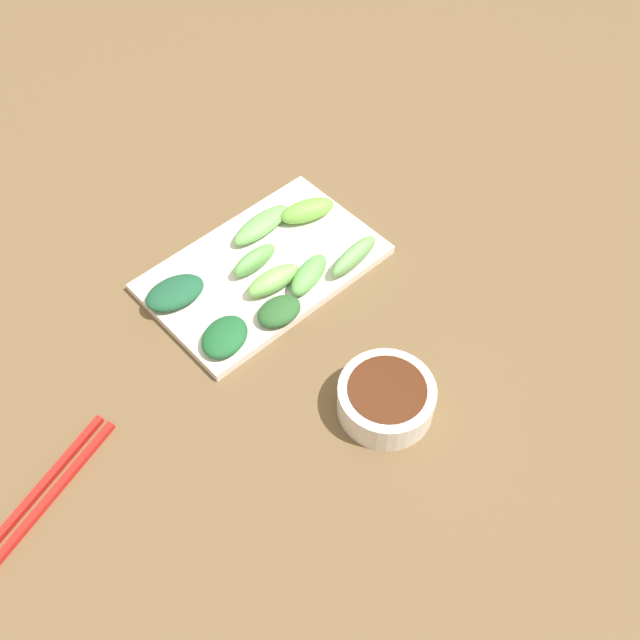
{
  "coord_description": "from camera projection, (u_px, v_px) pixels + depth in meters",
  "views": [
    {
      "loc": [
        -0.38,
        0.33,
        0.72
      ],
      "look_at": [
        -0.01,
        -0.01,
        0.05
      ],
      "focal_mm": 40.38,
      "sensor_mm": 36.0,
      "label": 1
    }
  ],
  "objects": [
    {
      "name": "broccoli_leafy_0",
      "position": [
        225.0,
        337.0,
        0.83
      ],
      "size": [
        0.07,
        0.08,
        0.02
      ],
      "primitive_type": "ellipsoid",
      "rotation": [
        0.0,
        0.0,
        0.34
      ],
      "color": "#1D5A2D",
      "rests_on": "serving_plate"
    },
    {
      "name": "broccoli_stalk_2",
      "position": [
        309.0,
        275.0,
        0.89
      ],
      "size": [
        0.05,
        0.08,
        0.03
      ],
      "primitive_type": "ellipsoid",
      "rotation": [
        0.0,
        0.0,
        0.31
      ],
      "color": "#60AD50",
      "rests_on": "serving_plate"
    },
    {
      "name": "broccoli_leafy_6",
      "position": [
        175.0,
        293.0,
        0.87
      ],
      "size": [
        0.06,
        0.08,
        0.02
      ],
      "primitive_type": "ellipsoid",
      "rotation": [
        0.0,
        0.0,
        -0.18
      ],
      "color": "#1C5333",
      "rests_on": "serving_plate"
    },
    {
      "name": "broccoli_leafy_7",
      "position": [
        279.0,
        311.0,
        0.85
      ],
      "size": [
        0.05,
        0.06,
        0.02
      ],
      "primitive_type": "ellipsoid",
      "rotation": [
        0.0,
        0.0,
        -0.09
      ],
      "color": "#295929",
      "rests_on": "serving_plate"
    },
    {
      "name": "serving_plate",
      "position": [
        263.0,
        268.0,
        0.92
      ],
      "size": [
        0.18,
        0.29,
        0.01
      ],
      "primitive_type": "cube",
      "color": "silver",
      "rests_on": "tabletop"
    },
    {
      "name": "broccoli_stalk_8",
      "position": [
        273.0,
        280.0,
        0.88
      ],
      "size": [
        0.04,
        0.08,
        0.03
      ],
      "primitive_type": "ellipsoid",
      "rotation": [
        0.0,
        0.0,
        -0.11
      ],
      "color": "#7AB758",
      "rests_on": "serving_plate"
    },
    {
      "name": "broccoli_stalk_1",
      "position": [
        254.0,
        260.0,
        0.9
      ],
      "size": [
        0.02,
        0.07,
        0.03
      ],
      "primitive_type": "ellipsoid",
      "rotation": [
        0.0,
        0.0,
        0.04
      ],
      "color": "#60A14F",
      "rests_on": "serving_plate"
    },
    {
      "name": "broccoli_stalk_3",
      "position": [
        307.0,
        211.0,
        0.95
      ],
      "size": [
        0.05,
        0.08,
        0.03
      ],
      "primitive_type": "ellipsoid",
      "rotation": [
        0.0,
        0.0,
        -0.34
      ],
      "color": "#6DB341",
      "rests_on": "serving_plate"
    },
    {
      "name": "sauce_bowl",
      "position": [
        386.0,
        398.0,
        0.78
      ],
      "size": [
        0.11,
        0.11,
        0.04
      ],
      "color": "silver",
      "rests_on": "tabletop"
    },
    {
      "name": "chopsticks",
      "position": [
        32.0,
        508.0,
        0.73
      ],
      "size": [
        0.09,
        0.23,
        0.01
      ],
      "rotation": [
        0.0,
        0.0,
        0.3
      ],
      "color": "red",
      "rests_on": "tabletop"
    },
    {
      "name": "broccoli_stalk_4",
      "position": [
        354.0,
        256.0,
        0.9
      ],
      "size": [
        0.03,
        0.09,
        0.03
      ],
      "primitive_type": "ellipsoid",
      "rotation": [
        0.0,
        0.0,
        0.12
      ],
      "color": "#6CA45A",
      "rests_on": "serving_plate"
    },
    {
      "name": "broccoli_stalk_5",
      "position": [
        261.0,
        225.0,
        0.94
      ],
      "size": [
        0.04,
        0.09,
        0.02
      ],
      "primitive_type": "ellipsoid",
      "rotation": [
        0.0,
        0.0,
        0.06
      ],
      "color": "#6AA856",
      "rests_on": "serving_plate"
    },
    {
      "name": "tabletop",
      "position": [
        307.0,
        337.0,
        0.87
      ],
      "size": [
        2.1,
        2.1,
        0.02
      ],
      "primitive_type": "cube",
      "color": "brown",
      "rests_on": "ground"
    }
  ]
}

